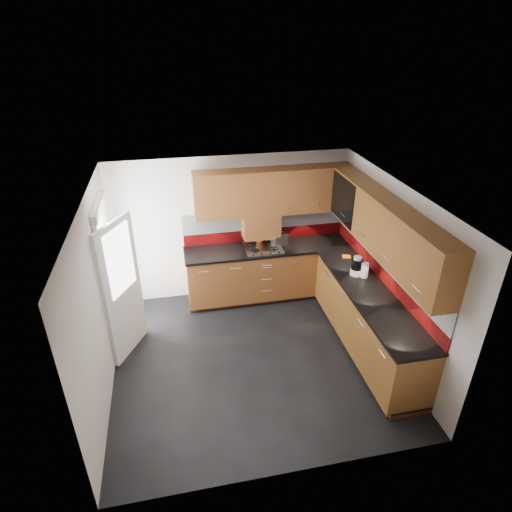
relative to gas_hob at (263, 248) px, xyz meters
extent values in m
cube|color=black|center=(-0.45, -1.47, -0.97)|extent=(4.00, 3.80, 0.02)
cube|color=white|center=(-0.45, -1.47, 1.49)|extent=(4.00, 3.80, 0.10)
cube|color=beige|center=(-0.45, 0.37, 0.24)|extent=(4.00, 0.08, 2.64)
cube|color=beige|center=(-0.45, -3.31, 0.24)|extent=(4.00, 0.08, 2.64)
cube|color=beige|center=(-2.39, -1.47, 0.24)|extent=(0.08, 3.80, 2.64)
cube|color=beige|center=(1.49, -1.47, 0.24)|extent=(0.08, 3.80, 2.64)
cube|color=brown|center=(0.10, 0.03, -0.48)|extent=(2.70, 0.60, 0.95)
cube|color=brown|center=(1.15, -1.57, -0.48)|extent=(0.60, 2.60, 0.95)
cube|color=#432012|center=(0.10, 0.06, -0.91)|extent=(2.70, 0.54, 0.10)
cube|color=#432012|center=(1.18, -1.57, -0.91)|extent=(0.54, 2.60, 0.10)
cube|color=black|center=(0.09, 0.02, -0.04)|extent=(2.72, 0.62, 0.04)
cube|color=black|center=(1.14, -1.59, -0.04)|extent=(0.62, 2.60, 0.04)
cube|color=maroon|center=(0.10, 0.32, 0.08)|extent=(2.70, 0.02, 0.20)
cube|color=silver|center=(0.10, 0.32, 0.35)|extent=(2.70, 0.02, 0.34)
cube|color=maroon|center=(1.44, -1.27, 0.08)|extent=(0.02, 3.20, 0.20)
cube|color=silver|center=(1.44, -1.27, 0.35)|extent=(0.02, 3.20, 0.34)
cube|color=brown|center=(0.20, 0.17, 0.88)|extent=(2.50, 0.33, 0.72)
cube|color=brown|center=(1.28, -1.43, 0.88)|extent=(0.33, 2.87, 0.72)
cube|color=silver|center=(0.05, -0.01, 0.67)|extent=(1.80, 0.01, 0.16)
cube|color=silver|center=(1.11, -1.47, 0.67)|extent=(0.01, 2.00, 0.16)
cube|color=brown|center=(0.00, 0.17, 0.32)|extent=(0.60, 0.33, 0.40)
cube|color=black|center=(1.11, -0.40, 0.88)|extent=(0.01, 0.80, 0.66)
cube|color=#FFD18C|center=(1.42, -0.40, 0.88)|extent=(0.01, 0.76, 0.64)
cube|color=black|center=(1.28, -0.40, 0.90)|extent=(0.29, 0.76, 0.01)
cylinder|color=black|center=(1.28, -0.65, 1.00)|extent=(0.07, 0.07, 0.16)
cylinder|color=black|center=(1.28, -0.50, 1.00)|extent=(0.07, 0.07, 0.16)
cylinder|color=white|center=(1.28, -0.35, 1.00)|extent=(0.07, 0.07, 0.16)
cylinder|color=black|center=(1.28, -0.20, 1.00)|extent=(0.07, 0.07, 0.16)
cube|color=white|center=(-2.31, -0.57, 0.06)|extent=(0.06, 0.95, 2.04)
cube|color=white|center=(-2.13, -0.92, 0.04)|extent=(0.42, 0.73, 1.98)
cube|color=white|center=(-2.10, -0.92, 0.49)|extent=(0.28, 0.50, 0.90)
cube|color=silver|center=(0.00, 0.01, -0.01)|extent=(0.59, 0.51, 0.02)
torus|color=black|center=(-0.15, -0.11, 0.02)|extent=(0.13, 0.13, 0.02)
torus|color=black|center=(0.15, -0.11, 0.02)|extent=(0.13, 0.13, 0.02)
torus|color=black|center=(-0.15, 0.13, 0.02)|extent=(0.13, 0.13, 0.02)
torus|color=black|center=(0.15, 0.13, 0.02)|extent=(0.13, 0.13, 0.02)
cube|color=black|center=(0.00, -0.23, 0.00)|extent=(0.45, 0.04, 0.02)
cylinder|color=#CC5B13|center=(-0.01, 0.24, 0.05)|extent=(0.11, 0.11, 0.14)
cylinder|color=olive|center=(0.00, 0.26, 0.22)|extent=(0.05, 0.03, 0.27)
cylinder|color=olive|center=(0.01, 0.25, 0.21)|extent=(0.04, 0.04, 0.26)
cylinder|color=olive|center=(0.00, 0.26, 0.23)|extent=(0.06, 0.02, 0.29)
cylinder|color=olive|center=(0.01, 0.25, 0.20)|extent=(0.02, 0.05, 0.24)
cylinder|color=olive|center=(-0.02, 0.26, 0.22)|extent=(0.05, 0.03, 0.27)
cube|color=silver|center=(0.29, 0.08, 0.07)|extent=(0.29, 0.23, 0.18)
cube|color=black|center=(0.29, 0.08, 0.17)|extent=(0.19, 0.08, 0.01)
cube|color=black|center=(0.29, 0.12, 0.17)|extent=(0.19, 0.08, 0.01)
cylinder|color=white|center=(1.14, -1.08, 0.03)|extent=(0.17, 0.17, 0.10)
cylinder|color=black|center=(1.14, -1.08, 0.16)|extent=(0.16, 0.16, 0.15)
cylinder|color=white|center=(1.14, -1.08, 0.25)|extent=(0.12, 0.12, 0.04)
cylinder|color=white|center=(1.22, -1.16, 0.10)|extent=(0.13, 0.13, 0.22)
cube|color=#D15817|center=(1.21, -0.56, -0.01)|extent=(0.15, 0.14, 0.01)
camera|label=1|loc=(-1.36, -5.99, 3.15)|focal=30.00mm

